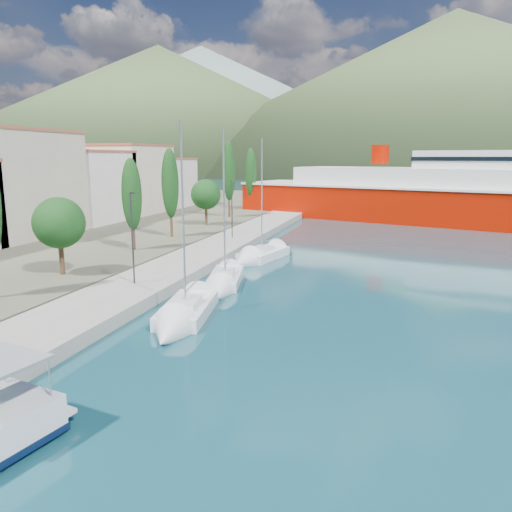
% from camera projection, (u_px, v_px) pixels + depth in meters
% --- Properties ---
extents(ground, '(1400.00, 1400.00, 0.00)m').
position_uv_depth(ground, '(370.00, 193.00, 129.25)').
color(ground, '#14424E').
extents(quay, '(5.00, 88.00, 0.80)m').
position_uv_depth(quay, '(195.00, 260.00, 43.08)').
color(quay, gray).
rests_on(quay, ground).
extents(town_buildings, '(9.20, 69.20, 11.30)m').
position_uv_depth(town_buildings, '(49.00, 188.00, 58.65)').
color(town_buildings, beige).
rests_on(town_buildings, land_strip).
extents(tree_row, '(3.75, 64.91, 10.64)m').
position_uv_depth(tree_row, '(158.00, 192.00, 49.93)').
color(tree_row, '#47301E').
rests_on(tree_row, land_strip).
extents(lamp_posts, '(0.15, 45.79, 6.06)m').
position_uv_depth(lamp_posts, '(119.00, 239.00, 31.26)').
color(lamp_posts, '#2D2D33').
rests_on(lamp_posts, quay).
extents(sailboat_near, '(3.85, 8.65, 12.01)m').
position_uv_depth(sailboat_near, '(178.00, 322.00, 27.06)').
color(sailboat_near, silver).
rests_on(sailboat_near, ground).
extents(sailboat_mid, '(3.96, 8.57, 11.94)m').
position_uv_depth(sailboat_mid, '(222.00, 285.00, 34.81)').
color(sailboat_mid, silver).
rests_on(sailboat_mid, ground).
extents(sailboat_far, '(4.21, 8.34, 11.73)m').
position_uv_depth(sailboat_far, '(253.00, 258.00, 43.94)').
color(sailboat_far, silver).
rests_on(sailboat_far, ground).
extents(ferry, '(58.76, 28.55, 11.46)m').
position_uv_depth(ferry, '(434.00, 198.00, 70.56)').
color(ferry, '#A41000').
rests_on(ferry, ground).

